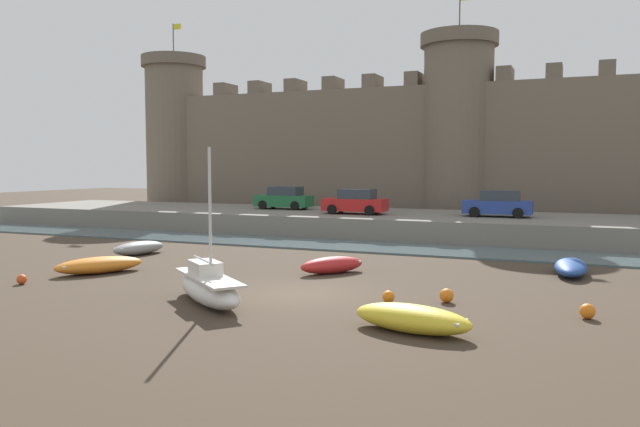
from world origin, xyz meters
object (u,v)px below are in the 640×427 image
object	(u,v)px
rowboat_foreground_right	(139,248)
mooring_buoy_off_centre	(388,297)
rowboat_midflat_left	(571,267)
rowboat_near_channel_right	(412,318)
rowboat_foreground_centre	(332,265)
mooring_buoy_mid_mud	(22,279)
car_quay_centre_west	(498,204)
mooring_buoy_near_channel	(447,296)
car_quay_east	(355,202)
rowboat_midflat_centre	(99,265)
sailboat_near_channel_left	(209,287)
car_quay_west	(284,198)
mooring_buoy_near_shore	(588,311)

from	to	relation	value
rowboat_foreground_right	mooring_buoy_off_centre	distance (m)	15.91
mooring_buoy_off_centre	rowboat_midflat_left	bearing A→B (deg)	55.74
rowboat_near_channel_right	rowboat_foreground_centre	distance (m)	9.42
mooring_buoy_mid_mud	car_quay_centre_west	size ratio (longest dim) A/B	0.09
mooring_buoy_near_channel	car_quay_east	world-z (taller)	car_quay_east
rowboat_midflat_centre	mooring_buoy_near_channel	distance (m)	14.52
sailboat_near_channel_left	car_quay_east	distance (m)	21.31
car_quay_centre_west	rowboat_foreground_centre	bearing A→B (deg)	-107.37
rowboat_near_channel_right	sailboat_near_channel_left	world-z (taller)	sailboat_near_channel_left
rowboat_midflat_centre	car_quay_west	distance (m)	20.42
rowboat_near_channel_right	rowboat_foreground_centre	size ratio (longest dim) A/B	1.21
rowboat_foreground_centre	car_quay_centre_west	world-z (taller)	car_quay_centre_west
mooring_buoy_near_shore	rowboat_near_channel_right	bearing A→B (deg)	-142.22
rowboat_midflat_centre	mooring_buoy_off_centre	xyz separation A→B (m)	(12.77, -0.79, -0.15)
mooring_buoy_near_shore	rowboat_foreground_right	bearing A→B (deg)	164.82
rowboat_foreground_right	sailboat_near_channel_left	bearing A→B (deg)	-41.00
rowboat_midflat_left	car_quay_centre_west	xyz separation A→B (m)	(-4.35, 12.07, 1.78)
mooring_buoy_near_channel	car_quay_west	world-z (taller)	car_quay_west
mooring_buoy_near_shore	rowboat_midflat_centre	bearing A→B (deg)	178.19
rowboat_foreground_right	car_quay_west	bearing A→B (deg)	87.22
rowboat_foreground_right	car_quay_east	world-z (taller)	car_quay_east
sailboat_near_channel_left	rowboat_foreground_right	distance (m)	12.47
rowboat_midflat_centre	car_quay_east	bearing A→B (deg)	74.49
sailboat_near_channel_left	rowboat_midflat_centre	xyz separation A→B (m)	(-7.38, 3.13, -0.19)
sailboat_near_channel_left	mooring_buoy_off_centre	size ratio (longest dim) A/B	12.47
mooring_buoy_mid_mud	mooring_buoy_near_shore	bearing A→B (deg)	7.07
rowboat_foreground_centre	car_quay_centre_west	distance (m)	16.35
car_quay_centre_west	rowboat_midflat_centre	bearing A→B (deg)	-125.73
mooring_buoy_mid_mud	car_quay_east	distance (m)	21.95
rowboat_midflat_left	mooring_buoy_near_channel	size ratio (longest dim) A/B	7.84
rowboat_near_channel_right	car_quay_centre_west	size ratio (longest dim) A/B	0.86
mooring_buoy_off_centre	rowboat_foreground_centre	bearing A→B (deg)	129.84
sailboat_near_channel_left	mooring_buoy_near_channel	xyz separation A→B (m)	(7.14, 3.14, -0.32)
rowboat_foreground_right	car_quay_centre_west	size ratio (longest dim) A/B	0.77
mooring_buoy_near_shore	car_quay_west	size ratio (longest dim) A/B	0.11
rowboat_midflat_centre	mooring_buoy_off_centre	distance (m)	12.80
mooring_buoy_off_centre	car_quay_centre_west	distance (m)	20.16
rowboat_near_channel_right	mooring_buoy_mid_mud	world-z (taller)	rowboat_near_channel_right
rowboat_foreground_right	mooring_buoy_near_channel	world-z (taller)	rowboat_foreground_right
car_quay_west	rowboat_midflat_left	bearing A→B (deg)	-33.95
rowboat_midflat_left	sailboat_near_channel_left	bearing A→B (deg)	-136.37
rowboat_foreground_right	car_quay_centre_west	distance (m)	21.38
rowboat_near_channel_right	mooring_buoy_near_shore	xyz separation A→B (m)	(4.39, 3.40, -0.16)
rowboat_midflat_centre	car_quay_centre_west	size ratio (longest dim) A/B	0.91
rowboat_foreground_centre	rowboat_midflat_left	distance (m)	9.83
rowboat_foreground_centre	rowboat_midflat_centre	xyz separation A→B (m)	(-9.00, -3.74, -0.01)
mooring_buoy_off_centre	car_quay_east	bearing A→B (deg)	112.50
rowboat_midflat_left	car_quay_centre_west	distance (m)	12.95
mooring_buoy_near_shore	car_quay_west	distance (m)	29.02
car_quay_west	mooring_buoy_near_shore	bearing A→B (deg)	-46.17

